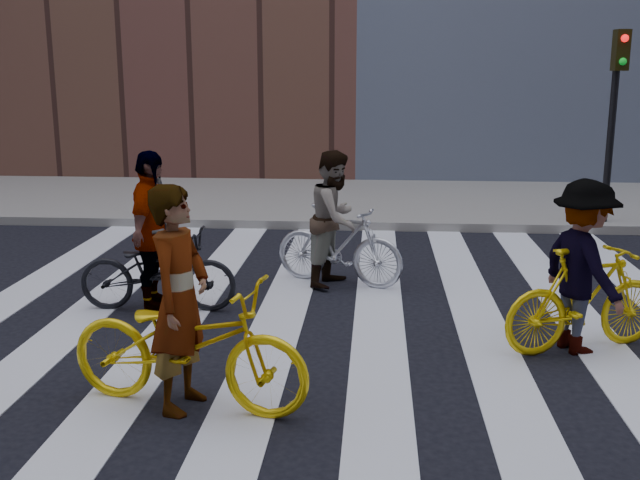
# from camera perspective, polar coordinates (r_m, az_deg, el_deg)

# --- Properties ---
(ground) EXTENTS (100.00, 100.00, 0.00)m
(ground) POSITION_cam_1_polar(r_m,az_deg,el_deg) (8.01, 0.55, -6.86)
(ground) COLOR black
(ground) RESTS_ON ground
(sidewalk_far) EXTENTS (100.00, 5.00, 0.15)m
(sidewalk_far) POSITION_cam_1_polar(r_m,az_deg,el_deg) (15.26, 2.41, 2.98)
(sidewalk_far) COLOR gray
(sidewalk_far) RESTS_ON ground
(zebra_crosswalk) EXTENTS (8.25, 10.00, 0.01)m
(zebra_crosswalk) POSITION_cam_1_polar(r_m,az_deg,el_deg) (8.01, 0.55, -6.82)
(zebra_crosswalk) COLOR white
(zebra_crosswalk) RESTS_ON ground
(traffic_signal) EXTENTS (0.22, 0.42, 3.33)m
(traffic_signal) POSITION_cam_1_polar(r_m,az_deg,el_deg) (13.43, 21.60, 10.21)
(traffic_signal) COLOR black
(traffic_signal) RESTS_ON ground
(bike_yellow_left) EXTENTS (2.17, 1.14, 1.09)m
(bike_yellow_left) POSITION_cam_1_polar(r_m,az_deg,el_deg) (6.18, -10.05, -7.82)
(bike_yellow_left) COLOR yellow
(bike_yellow_left) RESTS_ON ground
(bike_silver_mid) EXTENTS (1.79, 1.06, 1.04)m
(bike_silver_mid) POSITION_cam_1_polar(r_m,az_deg,el_deg) (9.53, 1.46, -0.38)
(bike_silver_mid) COLOR silver
(bike_silver_mid) RESTS_ON ground
(bike_yellow_right) EXTENTS (1.81, 1.09, 1.05)m
(bike_yellow_right) POSITION_cam_1_polar(r_m,az_deg,el_deg) (7.73, 19.55, -4.27)
(bike_yellow_right) COLOR yellow
(bike_yellow_right) RESTS_ON ground
(bike_dark_rear) EXTENTS (1.81, 0.68, 0.94)m
(bike_dark_rear) POSITION_cam_1_polar(r_m,az_deg,el_deg) (8.71, -12.27, -2.28)
(bike_dark_rear) COLOR black
(bike_dark_rear) RESTS_ON ground
(rider_left) EXTENTS (0.57, 0.75, 1.85)m
(rider_left) POSITION_cam_1_polar(r_m,az_deg,el_deg) (6.07, -10.65, -4.44)
(rider_left) COLOR slate
(rider_left) RESTS_ON ground
(rider_mid) EXTENTS (0.90, 1.01, 1.72)m
(rider_mid) POSITION_cam_1_polar(r_m,az_deg,el_deg) (9.46, 1.17, 1.65)
(rider_mid) COLOR slate
(rider_mid) RESTS_ON ground
(rider_right) EXTENTS (0.99, 1.25, 1.70)m
(rider_right) POSITION_cam_1_polar(r_m,az_deg,el_deg) (7.64, 19.38, -1.94)
(rider_right) COLOR slate
(rider_right) RESTS_ON ground
(rider_rear) EXTENTS (0.48, 1.09, 1.84)m
(rider_rear) POSITION_cam_1_polar(r_m,az_deg,el_deg) (8.62, -12.73, 0.59)
(rider_rear) COLOR slate
(rider_rear) RESTS_ON ground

